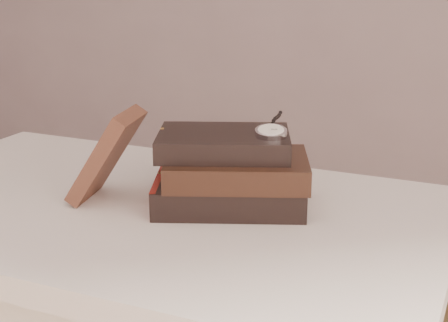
% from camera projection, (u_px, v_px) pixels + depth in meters
% --- Properties ---
extents(table, '(1.00, 0.60, 0.75)m').
position_uv_depth(table, '(144.00, 254.00, 1.14)').
color(table, silver).
rests_on(table, ground).
extents(book_stack, '(0.29, 0.24, 0.12)m').
position_uv_depth(book_stack, '(230.00, 172.00, 1.09)').
color(book_stack, black).
rests_on(book_stack, table).
extents(journal, '(0.13, 0.12, 0.16)m').
position_uv_depth(journal, '(107.00, 155.00, 1.10)').
color(journal, '#3D2017').
rests_on(journal, table).
extents(pocket_watch, '(0.07, 0.16, 0.02)m').
position_uv_depth(pocket_watch, '(271.00, 131.00, 1.05)').
color(pocket_watch, silver).
rests_on(pocket_watch, book_stack).
extents(eyeglasses, '(0.14, 0.15, 0.05)m').
position_uv_depth(eyeglasses, '(182.00, 150.00, 1.17)').
color(eyeglasses, silver).
rests_on(eyeglasses, book_stack).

